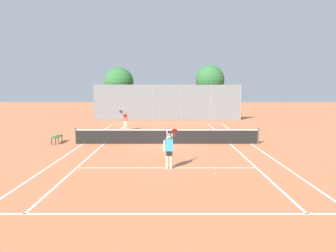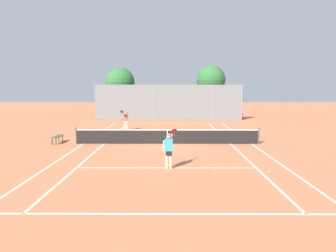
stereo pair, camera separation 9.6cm
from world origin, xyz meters
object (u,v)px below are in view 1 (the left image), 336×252
Objects in this scene: player_far_left at (126,120)px; player_near_side at (170,149)px; loose_tennis_ball_0 at (270,172)px; tree_behind_right at (210,81)px; tennis_net at (167,136)px; loose_tennis_ball_1 at (216,174)px; tree_behind_left at (119,83)px; courtside_bench at (57,137)px.

player_near_side is at bearing -74.38° from player_far_left.
player_far_left reaches higher than loose_tennis_ball_0.
player_far_left is 15.31m from tree_behind_right.
player_near_side is 1.00× the size of player_far_left.
tennis_net is 7.83m from loose_tennis_ball_1.
loose_tennis_ball_0 is at bearing -68.22° from tree_behind_left.
player_near_side is (0.12, -6.54, 0.42)m from tennis_net.
player_near_side is 26.88× the size of loose_tennis_ball_1.
courtside_bench is at bearing 140.12° from loose_tennis_ball_1.
tree_behind_right is at bearing 88.52° from loose_tennis_ball_0.
player_near_side reaches higher than courtside_bench.
player_far_left reaches higher than tennis_net.
tree_behind_left is at bearing 85.84° from courtside_bench.
courtside_bench is at bearing 177.65° from tennis_net.
courtside_bench is 22.64m from tree_behind_right.
player_far_left is 26.88× the size of loose_tennis_ball_0.
player_near_side is 4.50m from loose_tennis_ball_0.
player_far_left is 7.42m from courtside_bench.
player_far_left is 0.28× the size of tree_behind_right.
tree_behind_right reaches higher than player_near_side.
player_near_side is at bearing -88.97° from tennis_net.
tennis_net is 7.30m from courtside_bench.
tree_behind_left reaches higher than courtside_bench.
player_near_side reaches higher than tennis_net.
tree_behind_left is at bearing 106.94° from loose_tennis_ball_1.
tennis_net is 8.52m from loose_tennis_ball_0.
tree_behind_right is at bearing 83.36° from loose_tennis_ball_1.
tree_behind_right is (11.09, -0.06, 0.25)m from tree_behind_left.
loose_tennis_ball_1 is at bearing -96.64° from tree_behind_right.
loose_tennis_ball_0 is at bearing 7.17° from loose_tennis_ball_1.
tree_behind_right is at bearing -0.30° from tree_behind_left.
tennis_net is at bearing -2.35° from courtside_bench.
tennis_net is 8.00× the size of courtside_bench.
loose_tennis_ball_0 is (4.47, -7.24, -0.48)m from tennis_net.
tree_behind_right is (12.44, 18.47, 4.05)m from courtside_bench.
loose_tennis_ball_0 is 26.39m from tree_behind_right.
courtside_bench is (-3.72, -6.40, -0.52)m from player_far_left.
player_near_side is at bearing -42.67° from courtside_bench.
player_near_side is 2.38m from loose_tennis_ball_1.
loose_tennis_ball_1 is at bearing -73.06° from tree_behind_left.
courtside_bench is at bearing -94.16° from tree_behind_left.
loose_tennis_ball_1 is (-2.39, -0.30, 0.00)m from loose_tennis_ball_0.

